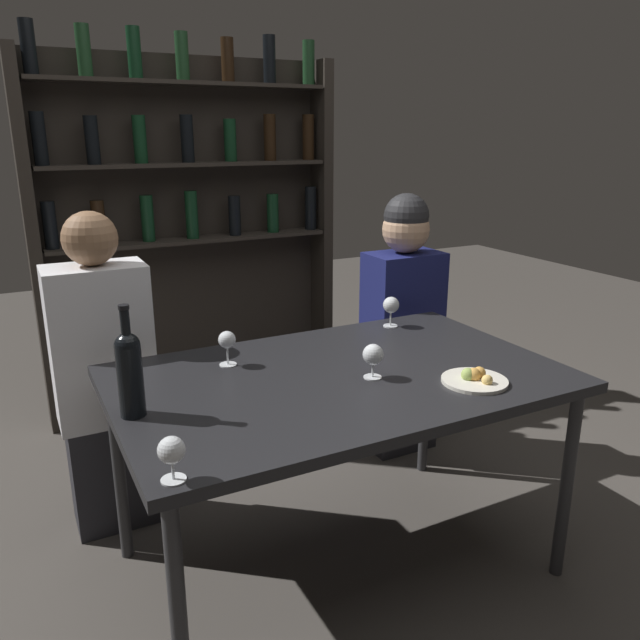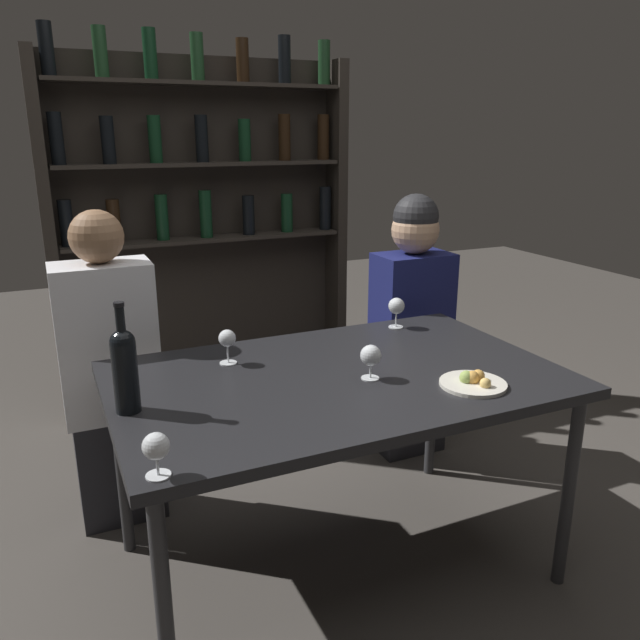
{
  "view_description": "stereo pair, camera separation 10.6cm",
  "coord_description": "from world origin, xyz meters",
  "px_view_note": "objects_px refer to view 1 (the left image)",
  "views": [
    {
      "loc": [
        -0.95,
        -1.69,
        1.52
      ],
      "look_at": [
        0.0,
        0.14,
        0.9
      ],
      "focal_mm": 35.0,
      "sensor_mm": 36.0,
      "label": 1
    },
    {
      "loc": [
        -0.85,
        -1.74,
        1.52
      ],
      "look_at": [
        0.0,
        0.14,
        0.9
      ],
      "focal_mm": 35.0,
      "sensor_mm": 36.0,
      "label": 2
    }
  ],
  "objects_px": {
    "wine_glass_1": "(373,355)",
    "food_plate_0": "(475,379)",
    "wine_glass_2": "(171,452)",
    "seated_person_left": "(105,384)",
    "wine_glass_3": "(391,306)",
    "wine_bottle": "(129,370)",
    "wine_glass_0": "(227,341)",
    "seated_person_right": "(402,325)"
  },
  "relations": [
    {
      "from": "seated_person_right",
      "to": "food_plate_0",
      "type": "bearing_deg",
      "value": -111.29
    },
    {
      "from": "wine_bottle",
      "to": "food_plate_0",
      "type": "height_order",
      "value": "wine_bottle"
    },
    {
      "from": "wine_glass_1",
      "to": "wine_glass_2",
      "type": "height_order",
      "value": "wine_glass_1"
    },
    {
      "from": "wine_glass_0",
      "to": "food_plate_0",
      "type": "xyz_separation_m",
      "value": [
        0.65,
        -0.51,
        -0.07
      ]
    },
    {
      "from": "wine_bottle",
      "to": "wine_glass_0",
      "type": "relative_size",
      "value": 2.65
    },
    {
      "from": "wine_glass_3",
      "to": "food_plate_0",
      "type": "height_order",
      "value": "wine_glass_3"
    },
    {
      "from": "seated_person_left",
      "to": "seated_person_right",
      "type": "bearing_deg",
      "value": 0.0
    },
    {
      "from": "wine_bottle",
      "to": "wine_glass_3",
      "type": "xyz_separation_m",
      "value": [
        1.12,
        0.37,
        -0.05
      ]
    },
    {
      "from": "wine_glass_0",
      "to": "seated_person_left",
      "type": "relative_size",
      "value": 0.1
    },
    {
      "from": "food_plate_0",
      "to": "seated_person_right",
      "type": "relative_size",
      "value": 0.17
    },
    {
      "from": "wine_glass_1",
      "to": "food_plate_0",
      "type": "xyz_separation_m",
      "value": [
        0.27,
        -0.19,
        -0.06
      ]
    },
    {
      "from": "food_plate_0",
      "to": "seated_person_right",
      "type": "bearing_deg",
      "value": 68.71
    },
    {
      "from": "wine_glass_3",
      "to": "food_plate_0",
      "type": "relative_size",
      "value": 0.59
    },
    {
      "from": "wine_glass_2",
      "to": "food_plate_0",
      "type": "relative_size",
      "value": 0.52
    },
    {
      "from": "seated_person_left",
      "to": "wine_glass_1",
      "type": "bearing_deg",
      "value": -44.92
    },
    {
      "from": "wine_glass_2",
      "to": "seated_person_left",
      "type": "xyz_separation_m",
      "value": [
        0.0,
        1.06,
        -0.23
      ]
    },
    {
      "from": "wine_glass_0",
      "to": "food_plate_0",
      "type": "height_order",
      "value": "wine_glass_0"
    },
    {
      "from": "wine_bottle",
      "to": "wine_glass_0",
      "type": "xyz_separation_m",
      "value": [
        0.37,
        0.26,
        -0.05
      ]
    },
    {
      "from": "wine_glass_3",
      "to": "seated_person_right",
      "type": "xyz_separation_m",
      "value": [
        0.27,
        0.29,
        -0.2
      ]
    },
    {
      "from": "wine_glass_1",
      "to": "wine_bottle",
      "type": "bearing_deg",
      "value": 174.57
    },
    {
      "from": "wine_glass_2",
      "to": "wine_glass_3",
      "type": "xyz_separation_m",
      "value": [
        1.11,
        0.77,
        0.01
      ]
    },
    {
      "from": "wine_bottle",
      "to": "wine_glass_3",
      "type": "height_order",
      "value": "wine_bottle"
    },
    {
      "from": "seated_person_right",
      "to": "wine_glass_0",
      "type": "bearing_deg",
      "value": -157.89
    },
    {
      "from": "wine_glass_0",
      "to": "wine_glass_1",
      "type": "height_order",
      "value": "wine_glass_0"
    },
    {
      "from": "seated_person_left",
      "to": "wine_glass_3",
      "type": "bearing_deg",
      "value": -14.84
    },
    {
      "from": "wine_glass_1",
      "to": "wine_glass_3",
      "type": "distance_m",
      "value": 0.58
    },
    {
      "from": "wine_glass_1",
      "to": "wine_glass_2",
      "type": "distance_m",
      "value": 0.81
    },
    {
      "from": "wine_glass_1",
      "to": "food_plate_0",
      "type": "height_order",
      "value": "wine_glass_1"
    },
    {
      "from": "wine_glass_2",
      "to": "wine_glass_1",
      "type": "bearing_deg",
      "value": 23.54
    },
    {
      "from": "wine_glass_1",
      "to": "food_plate_0",
      "type": "distance_m",
      "value": 0.33
    },
    {
      "from": "wine_glass_1",
      "to": "wine_glass_2",
      "type": "relative_size",
      "value": 1.04
    },
    {
      "from": "food_plate_0",
      "to": "wine_glass_2",
      "type": "bearing_deg",
      "value": -172.21
    },
    {
      "from": "wine_glass_2",
      "to": "wine_glass_3",
      "type": "bearing_deg",
      "value": 34.78
    },
    {
      "from": "wine_bottle",
      "to": "seated_person_left",
      "type": "bearing_deg",
      "value": 88.83
    },
    {
      "from": "wine_bottle",
      "to": "wine_glass_0",
      "type": "distance_m",
      "value": 0.45
    },
    {
      "from": "wine_glass_3",
      "to": "wine_bottle",
      "type": "bearing_deg",
      "value": -161.53
    },
    {
      "from": "wine_bottle",
      "to": "wine_glass_1",
      "type": "height_order",
      "value": "wine_bottle"
    },
    {
      "from": "wine_glass_0",
      "to": "seated_person_right",
      "type": "xyz_separation_m",
      "value": [
        1.01,
        0.41,
        -0.2
      ]
    },
    {
      "from": "wine_glass_3",
      "to": "food_plate_0",
      "type": "xyz_separation_m",
      "value": [
        -0.09,
        -0.63,
        -0.07
      ]
    },
    {
      "from": "wine_bottle",
      "to": "seated_person_right",
      "type": "bearing_deg",
      "value": 25.72
    },
    {
      "from": "wine_glass_3",
      "to": "seated_person_right",
      "type": "relative_size",
      "value": 0.1
    },
    {
      "from": "wine_bottle",
      "to": "wine_glass_2",
      "type": "relative_size",
      "value": 2.94
    }
  ]
}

